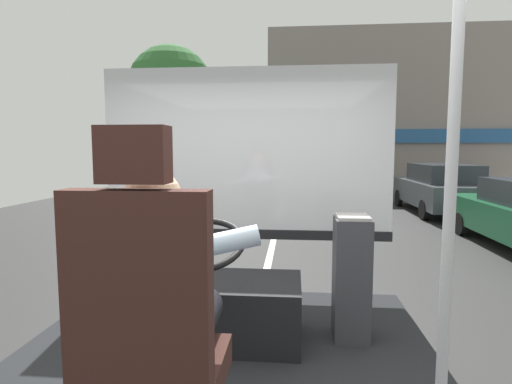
{
  "coord_description": "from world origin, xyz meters",
  "views": [
    {
      "loc": [
        0.42,
        -1.96,
        1.88
      ],
      "look_at": [
        0.15,
        0.9,
        1.58
      ],
      "focal_mm": 29.17,
      "sensor_mm": 36.0,
      "label": 1
    }
  ],
  "objects_px": {
    "steering_console": "(216,307)",
    "handrail_pole": "(449,224)",
    "fare_box": "(351,277)",
    "parked_car_charcoal": "(440,188)",
    "driver_seat": "(151,344)",
    "bus_driver": "(160,291)"
  },
  "relations": [
    {
      "from": "driver_seat",
      "to": "bus_driver",
      "type": "distance_m",
      "value": 0.19
    },
    {
      "from": "parked_car_charcoal",
      "to": "steering_console",
      "type": "bearing_deg",
      "value": -115.5
    },
    {
      "from": "driver_seat",
      "to": "bus_driver",
      "type": "height_order",
      "value": "driver_seat"
    },
    {
      "from": "driver_seat",
      "to": "parked_car_charcoal",
      "type": "xyz_separation_m",
      "value": [
        4.79,
        11.26,
        -0.45
      ]
    },
    {
      "from": "fare_box",
      "to": "handrail_pole",
      "type": "bearing_deg",
      "value": -79.43
    },
    {
      "from": "driver_seat",
      "to": "steering_console",
      "type": "bearing_deg",
      "value": 90.0
    },
    {
      "from": "handrail_pole",
      "to": "fare_box",
      "type": "distance_m",
      "value": 1.25
    },
    {
      "from": "parked_car_charcoal",
      "to": "driver_seat",
      "type": "bearing_deg",
      "value": -113.03
    },
    {
      "from": "driver_seat",
      "to": "steering_console",
      "type": "xyz_separation_m",
      "value": [
        0.0,
        1.22,
        -0.34
      ]
    },
    {
      "from": "handrail_pole",
      "to": "bus_driver",
      "type": "bearing_deg",
      "value": -172.96
    },
    {
      "from": "steering_console",
      "to": "handrail_pole",
      "type": "distance_m",
      "value": 1.64
    },
    {
      "from": "fare_box",
      "to": "parked_car_charcoal",
      "type": "distance_m",
      "value": 10.66
    },
    {
      "from": "driver_seat",
      "to": "fare_box",
      "type": "relative_size",
      "value": 1.61
    },
    {
      "from": "driver_seat",
      "to": "steering_console",
      "type": "distance_m",
      "value": 1.27
    },
    {
      "from": "bus_driver",
      "to": "handrail_pole",
      "type": "relative_size",
      "value": 0.38
    },
    {
      "from": "steering_console",
      "to": "fare_box",
      "type": "bearing_deg",
      "value": 7.92
    },
    {
      "from": "bus_driver",
      "to": "handrail_pole",
      "type": "xyz_separation_m",
      "value": [
        1.09,
        0.13,
        0.25
      ]
    },
    {
      "from": "fare_box",
      "to": "parked_car_charcoal",
      "type": "bearing_deg",
      "value": 68.49
    },
    {
      "from": "bus_driver",
      "to": "steering_console",
      "type": "relative_size",
      "value": 0.67
    },
    {
      "from": "bus_driver",
      "to": "steering_console",
      "type": "xyz_separation_m",
      "value": [
        0.0,
        1.11,
        -0.5
      ]
    },
    {
      "from": "bus_driver",
      "to": "parked_car_charcoal",
      "type": "distance_m",
      "value": 12.14
    },
    {
      "from": "driver_seat",
      "to": "handrail_pole",
      "type": "xyz_separation_m",
      "value": [
        1.09,
        0.25,
        0.4
      ]
    }
  ]
}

